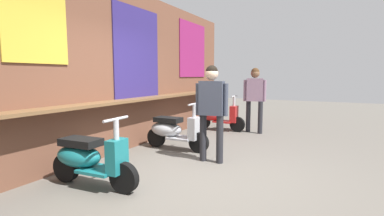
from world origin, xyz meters
TOP-DOWN VIEW (x-y plane):
  - ground_plane at (0.00, 0.00)m, footprint 28.47×28.47m
  - market_stall_facade at (0.00, 2.02)m, footprint 10.17×0.61m
  - scooter_teal at (-1.13, 1.08)m, footprint 0.48×1.40m
  - scooter_silver at (1.07, 1.08)m, footprint 0.46×1.40m
  - scooter_red at (3.41, 1.08)m, footprint 0.46×1.40m
  - shopper_browsing at (3.51, 0.08)m, footprint 0.29×0.56m
  - shopper_passing at (0.64, 0.05)m, footprint 0.26×0.57m

SIDE VIEW (x-z plane):
  - ground_plane at x=0.00m, z-range 0.00..0.00m
  - scooter_teal at x=-1.13m, z-range -0.10..0.87m
  - scooter_silver at x=1.07m, z-range -0.10..0.87m
  - scooter_red at x=3.41m, z-range -0.10..0.87m
  - shopper_passing at x=0.64m, z-range 0.19..1.86m
  - shopper_browsing at x=3.51m, z-range 0.20..1.89m
  - market_stall_facade at x=0.00m, z-range 0.00..3.21m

